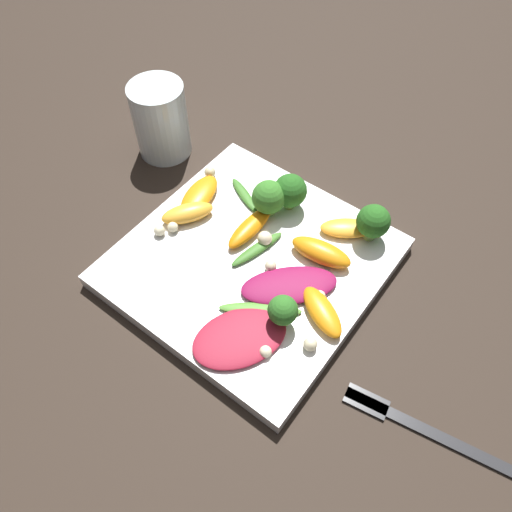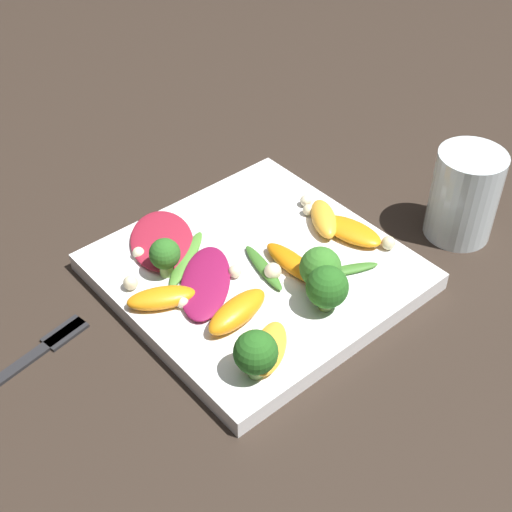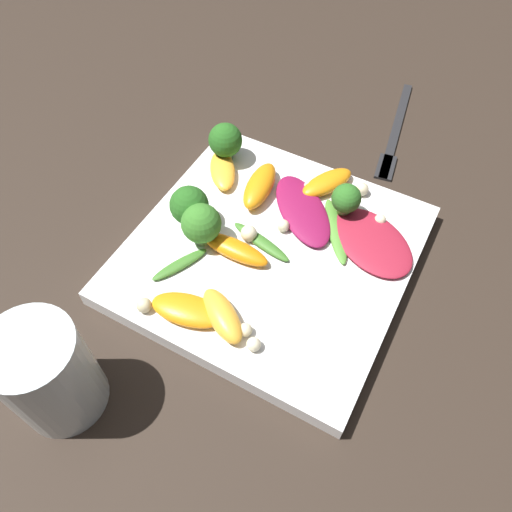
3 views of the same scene
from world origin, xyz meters
name	(u,v)px [view 2 (image 2 of 3)]	position (x,y,z in m)	size (l,w,h in m)	color
ground_plane	(256,278)	(0.00, 0.00, 0.00)	(2.40, 2.40, 0.00)	#2D231C
plate	(256,271)	(0.00, 0.00, 0.01)	(0.28, 0.28, 0.02)	white
drinking_glass	(464,195)	(-0.09, -0.22, 0.05)	(0.07, 0.07, 0.10)	silver
fork	(18,365)	(0.05, 0.24, 0.00)	(0.05, 0.19, 0.01)	#262628
radicchio_leaf_0	(206,282)	(0.01, 0.06, 0.03)	(0.11, 0.11, 0.01)	maroon
radicchio_leaf_1	(162,240)	(0.09, 0.05, 0.02)	(0.12, 0.11, 0.01)	maroon
orange_segment_0	(293,263)	(-0.03, -0.02, 0.03)	(0.08, 0.02, 0.02)	orange
orange_segment_1	(351,231)	(-0.03, -0.11, 0.03)	(0.08, 0.05, 0.01)	orange
orange_segment_2	(237,311)	(-0.05, 0.06, 0.03)	(0.04, 0.07, 0.02)	orange
orange_segment_3	(326,220)	(0.00, -0.10, 0.03)	(0.07, 0.06, 0.02)	#FCAD33
orange_segment_4	(270,348)	(-0.10, 0.07, 0.03)	(0.06, 0.07, 0.01)	#FCAD33
orange_segment_5	(161,298)	(0.02, 0.11, 0.03)	(0.05, 0.07, 0.02)	orange
broccoli_floret_0	(327,287)	(-0.09, -0.01, 0.05)	(0.04, 0.04, 0.05)	#7A9E51
broccoli_floret_1	(256,353)	(-0.11, 0.09, 0.05)	(0.04, 0.04, 0.05)	#84AD5B
broccoli_floret_2	(320,268)	(-0.07, -0.02, 0.05)	(0.04, 0.04, 0.05)	#84AD5B
broccoli_floret_3	(165,255)	(0.05, 0.08, 0.04)	(0.03, 0.03, 0.04)	#84AD5B
arugula_sprig_0	(349,269)	(-0.07, -0.06, 0.02)	(0.04, 0.06, 0.01)	#3D7528
arugula_sprig_1	(262,269)	(-0.01, 0.00, 0.02)	(0.08, 0.03, 0.01)	#3D7528
arugula_sprig_2	(186,259)	(0.05, 0.05, 0.02)	(0.06, 0.08, 0.01)	#518E33
macadamia_nut_0	(308,210)	(0.02, -0.10, 0.03)	(0.01, 0.01, 0.01)	beige
macadamia_nut_1	(185,304)	(0.00, 0.09, 0.03)	(0.01, 0.01, 0.01)	beige
macadamia_nut_2	(388,243)	(-0.07, -0.12, 0.03)	(0.01, 0.01, 0.01)	beige
macadamia_nut_3	(306,201)	(0.04, -0.11, 0.03)	(0.01, 0.01, 0.01)	beige
macadamia_nut_4	(131,283)	(0.05, 0.12, 0.03)	(0.01, 0.01, 0.01)	beige
macadamia_nut_5	(232,269)	(0.00, 0.03, 0.03)	(0.01, 0.01, 0.01)	beige
macadamia_nut_6	(138,253)	(0.09, 0.08, 0.03)	(0.01, 0.01, 0.01)	beige
macadamia_nut_7	(275,270)	(-0.03, 0.00, 0.03)	(0.02, 0.02, 0.02)	beige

